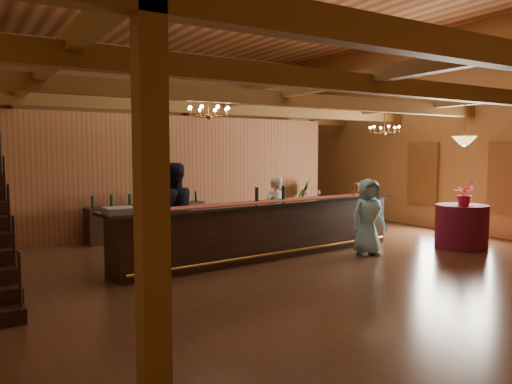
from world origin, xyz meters
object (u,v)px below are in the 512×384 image
beverage_dispenser (162,193)px  round_table (461,227)px  pendant_lamp (464,141)px  floor_plant (301,202)px  chandelier_left (209,111)px  bartender (275,213)px  tasting_bar (266,229)px  backbar_shelf (148,222)px  guest (368,217)px  staff_second (173,212)px  chandelier_right (384,129)px  raffle_drum (358,188)px

beverage_dispenser → round_table: beverage_dispenser is taller
round_table → pendant_lamp: bearing=0.0°
floor_plant → chandelier_left: bearing=-144.5°
pendant_lamp → bartender: 4.48m
chandelier_left → floor_plant: chandelier_left is taller
beverage_dispenser → floor_plant: 6.66m
bartender → pendant_lamp: bearing=141.9°
floor_plant → tasting_bar: bearing=-134.8°
backbar_shelf → guest: bearing=-58.7°
staff_second → floor_plant: staff_second is taller
chandelier_left → bartender: chandelier_left is taller
chandelier_right → round_table: bearing=-94.0°
pendant_lamp → staff_second: pendant_lamp is taller
tasting_bar → beverage_dispenser: beverage_dispenser is taller
round_table → chandelier_left: (-5.49, 1.54, 2.43)m
backbar_shelf → round_table: bearing=-47.2°
round_table → tasting_bar: bearing=161.1°
guest → staff_second: bearing=168.8°
pendant_lamp → chandelier_left: bearing=164.3°
beverage_dispenser → guest: beverage_dispenser is taller
chandelier_right → pendant_lamp: size_ratio=0.89×
raffle_drum → staff_second: (-4.43, 0.47, -0.34)m
raffle_drum → bartender: size_ratio=0.21×
chandelier_left → pendant_lamp: bearing=-15.7°
round_table → bartender: (-3.62, 2.10, 0.32)m
bartender → backbar_shelf: bearing=-62.4°
tasting_bar → beverage_dispenser: (-2.29, -0.16, 0.85)m
round_table → guest: size_ratio=0.71×
round_table → staff_second: staff_second is taller
round_table → floor_plant: floor_plant is taller
tasting_bar → floor_plant: bearing=39.9°
beverage_dispenser → chandelier_left: chandelier_left is taller
round_table → bartender: 4.20m
round_table → bartender: bartender is taller
backbar_shelf → floor_plant: 4.68m
beverage_dispenser → chandelier_left: bearing=13.2°
chandelier_right → staff_second: 6.45m
round_table → chandelier_left: size_ratio=1.41×
tasting_bar → chandelier_left: chandelier_left is taller
backbar_shelf → staff_second: (-0.41, -2.73, 0.54)m
pendant_lamp → guest: bearing=166.2°
staff_second → guest: staff_second is taller
tasting_bar → backbar_shelf: 3.66m
raffle_drum → guest: guest is taller
chandelier_left → pendant_lamp: size_ratio=0.89×
tasting_bar → pendant_lamp: 4.85m
staff_second → backbar_shelf: bearing=-103.6°
chandelier_right → staff_second: (-6.18, -0.45, -1.79)m
floor_plant → chandelier_right: bearing=-63.7°
guest → backbar_shelf: bearing=139.2°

